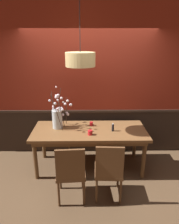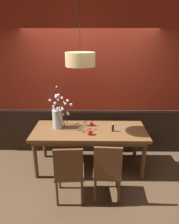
{
  "view_description": "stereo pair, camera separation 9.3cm",
  "coord_description": "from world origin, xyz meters",
  "views": [
    {
      "loc": [
        -0.05,
        -3.35,
        2.32
      ],
      "look_at": [
        0.0,
        0.0,
        1.12
      ],
      "focal_mm": 32.78,
      "sensor_mm": 36.0,
      "label": 1
    },
    {
      "loc": [
        0.05,
        -3.35,
        2.32
      ],
      "look_at": [
        0.0,
        0.0,
        1.12
      ],
      "focal_mm": 32.78,
      "sensor_mm": 36.0,
      "label": 2
    }
  ],
  "objects": [
    {
      "name": "condiment_bottle",
      "position": [
        0.41,
        -0.06,
        0.84
      ],
      "size": [
        0.04,
        0.04,
        0.14
      ],
      "color": "black",
      "rests_on": "dining_table"
    },
    {
      "name": "candle_holder_nearer_center",
      "position": [
        0.04,
        0.19,
        0.81
      ],
      "size": [
        0.07,
        0.07,
        0.07
      ],
      "color": "red",
      "rests_on": "dining_table"
    },
    {
      "name": "dining_table",
      "position": [
        0.0,
        0.0,
        0.69
      ],
      "size": [
        2.03,
        0.86,
        0.78
      ],
      "color": "brown",
      "rests_on": "ground"
    },
    {
      "name": "candle_holder_nearer_edge",
      "position": [
        0.01,
        -0.21,
        0.82
      ],
      "size": [
        0.08,
        0.08,
        0.08
      ],
      "color": "red",
      "rests_on": "dining_table"
    },
    {
      "name": "chair_far_side_right",
      "position": [
        0.33,
        0.81,
        0.51
      ],
      "size": [
        0.43,
        0.45,
        0.9
      ],
      "color": "brown",
      "rests_on": "ground"
    },
    {
      "name": "pendant_lamp",
      "position": [
        -0.15,
        -0.06,
        2.01
      ],
      "size": [
        0.47,
        0.47,
        1.06
      ],
      "color": "tan"
    },
    {
      "name": "chair_far_side_left",
      "position": [
        -0.29,
        0.86,
        0.52
      ],
      "size": [
        0.44,
        0.44,
        0.94
      ],
      "color": "brown",
      "rests_on": "ground"
    },
    {
      "name": "back_wall",
      "position": [
        0.0,
        0.65,
        1.47
      ],
      "size": [
        4.84,
        0.14,
        2.96
      ],
      "color": "#2D2119",
      "rests_on": "ground"
    },
    {
      "name": "chair_near_side_left",
      "position": [
        -0.28,
        -0.86,
        0.52
      ],
      "size": [
        0.45,
        0.46,
        0.94
      ],
      "color": "brown",
      "rests_on": "ground"
    },
    {
      "name": "vase_with_blossoms",
      "position": [
        -0.57,
        0.1,
        0.97
      ],
      "size": [
        0.41,
        0.53,
        0.75
      ],
      "color": "silver",
      "rests_on": "dining_table"
    },
    {
      "name": "ground_plane",
      "position": [
        0.0,
        0.0,
        0.0
      ],
      "size": [
        24.0,
        24.0,
        0.0
      ],
      "primitive_type": "plane",
      "color": "brown"
    },
    {
      "name": "chair_near_side_right",
      "position": [
        0.27,
        -0.84,
        0.52
      ],
      "size": [
        0.43,
        0.44,
        0.96
      ],
      "color": "brown",
      "rests_on": "ground"
    }
  ]
}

